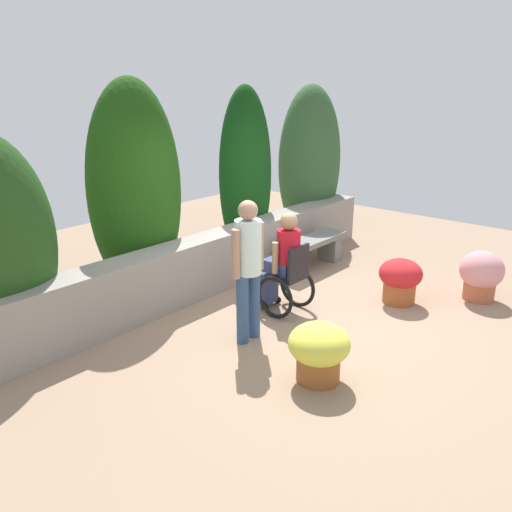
# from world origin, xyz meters

# --- Properties ---
(ground_plane) EXTENTS (12.36, 12.36, 0.00)m
(ground_plane) POSITION_xyz_m (0.00, 0.00, 0.00)
(ground_plane) COLOR #937760
(stone_retaining_wall) EXTENTS (7.25, 0.44, 0.81)m
(stone_retaining_wall) POSITION_xyz_m (0.00, 1.56, 0.40)
(stone_retaining_wall) COLOR gray
(stone_retaining_wall) RESTS_ON ground
(hedge_backdrop) EXTENTS (7.40, 1.23, 2.94)m
(hedge_backdrop) POSITION_xyz_m (0.20, 2.12, 1.38)
(hedge_backdrop) COLOR #1F4417
(hedge_backdrop) RESTS_ON ground
(stone_bench) EXTENTS (1.41, 0.42, 0.49)m
(stone_bench) POSITION_xyz_m (1.72, 0.98, 0.32)
(stone_bench) COLOR slate
(stone_bench) RESTS_ON ground
(person_in_wheelchair) EXTENTS (0.53, 0.66, 1.33)m
(person_in_wheelchair) POSITION_xyz_m (0.10, 0.29, 0.62)
(person_in_wheelchair) COLOR black
(person_in_wheelchair) RESTS_ON ground
(person_standing_companion) EXTENTS (0.49, 0.30, 1.65)m
(person_standing_companion) POSITION_xyz_m (-0.79, 0.13, 0.95)
(person_standing_companion) COLOR #314D78
(person_standing_companion) RESTS_ON ground
(flower_pot_purple_near) EXTENTS (0.62, 0.62, 0.61)m
(flower_pot_purple_near) POSITION_xyz_m (-1.00, -0.98, 0.34)
(flower_pot_purple_near) COLOR brown
(flower_pot_purple_near) RESTS_ON ground
(flower_pot_terracotta_by_wall) EXTENTS (0.58, 0.58, 0.61)m
(flower_pot_terracotta_by_wall) POSITION_xyz_m (1.35, -0.72, 0.34)
(flower_pot_terracotta_by_wall) COLOR #AA5329
(flower_pot_terracotta_by_wall) RESTS_ON ground
(flower_pot_red_accent) EXTENTS (0.58, 0.58, 0.69)m
(flower_pot_red_accent) POSITION_xyz_m (2.15, -1.51, 0.36)
(flower_pot_red_accent) COLOR #B55B3D
(flower_pot_red_accent) RESTS_ON ground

